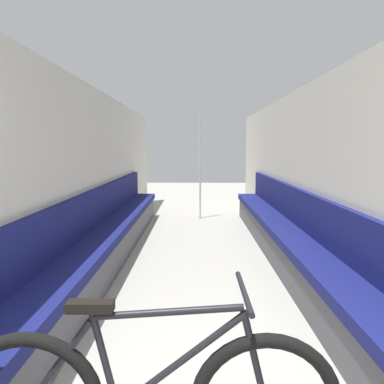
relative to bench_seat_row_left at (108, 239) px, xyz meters
The scene contains 5 objects.
wall_left 0.86m from the bench_seat_row_left, 141.44° to the right, with size 0.10×11.16×2.24m, color beige.
wall_right 2.65m from the bench_seat_row_left, ahead, with size 0.10×11.16×2.24m, color beige.
bench_seat_row_left is the anchor object (origin of this frame).
bench_seat_row_right 2.27m from the bench_seat_row_left, ahead, with size 0.43×6.64×0.95m.
grab_pole_near 3.38m from the bench_seat_row_left, 68.42° to the left, with size 0.08×0.08×2.22m.
Camera 1 is at (-0.03, -0.45, 1.48)m, focal length 35.00 mm.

